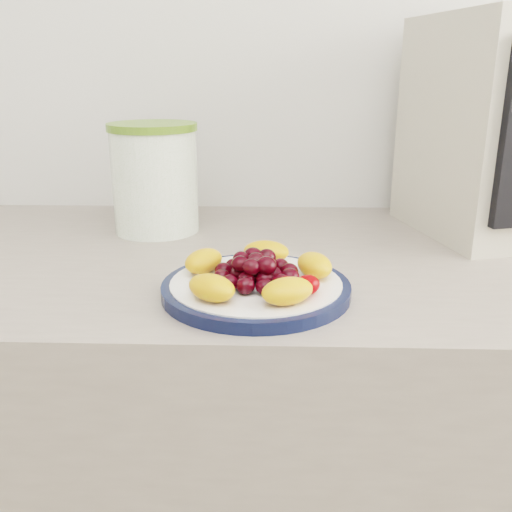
{
  "coord_description": "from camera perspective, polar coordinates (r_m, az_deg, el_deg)",
  "views": [
    {
      "loc": [
        -0.09,
        0.39,
        1.17
      ],
      "look_at": [
        -0.11,
        1.04,
        0.95
      ],
      "focal_mm": 40.0,
      "sensor_mm": 36.0,
      "label": 1
    }
  ],
  "objects": [
    {
      "name": "plate_rim",
      "position": [
        0.7,
        0.0,
        -3.31
      ],
      "size": [
        0.23,
        0.23,
        0.01
      ],
      "primitive_type": "cylinder",
      "color": "#0D1535",
      "rests_on": "counter"
    },
    {
      "name": "fruit_plate",
      "position": [
        0.69,
        0.26,
        -1.49
      ],
      "size": [
        0.2,
        0.2,
        0.04
      ],
      "color": "orange",
      "rests_on": "plate_face"
    },
    {
      "name": "counter",
      "position": [
        1.09,
        6.69,
        -22.96
      ],
      "size": [
        3.5,
        0.6,
        0.9
      ],
      "primitive_type": "cube",
      "color": "gray",
      "rests_on": "floor"
    },
    {
      "name": "plate_face",
      "position": [
        0.7,
        0.0,
        -3.23
      ],
      "size": [
        0.21,
        0.21,
        0.02
      ],
      "primitive_type": "cylinder",
      "color": "white",
      "rests_on": "counter"
    },
    {
      "name": "canister_lid",
      "position": [
        0.96,
        -10.36,
        12.6
      ],
      "size": [
        0.16,
        0.16,
        0.01
      ],
      "primitive_type": "cylinder",
      "rotation": [
        0.0,
        0.0,
        0.11
      ],
      "color": "olive",
      "rests_on": "canister"
    },
    {
      "name": "appliance_body",
      "position": [
        1.01,
        22.42,
        11.74
      ],
      "size": [
        0.26,
        0.32,
        0.34
      ],
      "primitive_type": "cube",
      "rotation": [
        0.0,
        0.0,
        0.24
      ],
      "color": "beige",
      "rests_on": "counter"
    },
    {
      "name": "canister",
      "position": [
        0.97,
        -10.05,
        7.31
      ],
      "size": [
        0.16,
        0.16,
        0.17
      ],
      "primitive_type": "cylinder",
      "rotation": [
        0.0,
        0.0,
        0.11
      ],
      "color": "#427322",
      "rests_on": "counter"
    }
  ]
}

